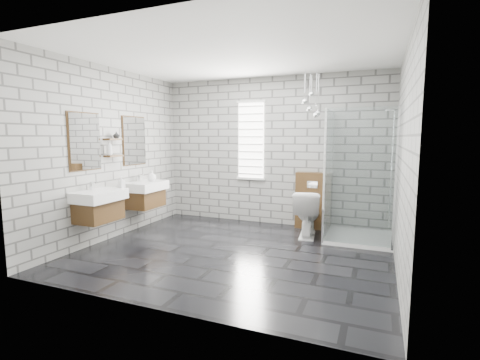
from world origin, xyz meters
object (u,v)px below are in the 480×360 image
Objects in this scene: cistern_panel at (313,201)px; toilet at (307,213)px; vanity_left at (97,197)px; shower_enclosure at (352,209)px; vanity_right at (144,187)px.

cistern_panel is 0.52m from toilet.
cistern_panel is (2.71, 2.26, -0.26)m from vanity_left.
toilet is at bearing -90.00° from cistern_panel.
cistern_panel reaches higher than toilet.
vanity_left reaches higher than toilet.
shower_enclosure reaches higher than toilet.
cistern_panel is at bearing -96.65° from toilet.
toilet is at bearing 13.76° from vanity_right.
vanity_left is at bearing -152.91° from shower_enclosure.
shower_enclosure is at bearing 10.88° from vanity_right.
shower_enclosure reaches higher than vanity_left.
shower_enclosure is (3.41, 0.66, -0.25)m from vanity_right.
vanity_left and vanity_right have the same top height.
toilet is (2.71, 1.75, -0.38)m from vanity_left.
shower_enclosure is 2.69× the size of toilet.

